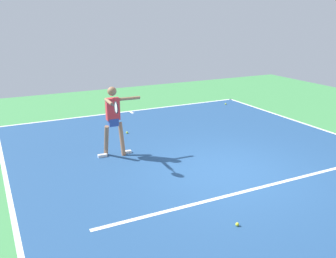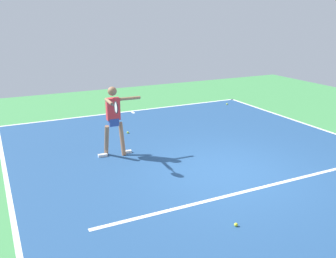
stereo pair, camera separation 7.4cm
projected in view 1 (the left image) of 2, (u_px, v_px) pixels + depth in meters
name	position (u px, v px, depth m)	size (l,w,h in m)	color
ground_plane	(228.00, 172.00, 8.81)	(22.31, 22.31, 0.00)	#428E4C
court_surface	(228.00, 172.00, 8.81)	(9.57, 13.04, 0.00)	navy
court_line_baseline_near	(130.00, 111.00, 14.33)	(9.57, 0.10, 0.01)	white
court_line_sideline_right	(14.00, 219.00, 6.78)	(0.10, 13.04, 0.01)	white
court_line_service	(255.00, 189.00, 7.97)	(7.18, 0.10, 0.01)	white
court_line_centre_mark	(132.00, 112.00, 14.16)	(0.10, 0.30, 0.01)	white
tennis_player	(114.00, 116.00, 9.55)	(1.20, 1.25, 1.85)	#9E7051
tennis_ball_far_corner	(226.00, 104.00, 15.37)	(0.07, 0.07, 0.07)	#CCE033
tennis_ball_near_service_line	(237.00, 224.00, 6.57)	(0.07, 0.07, 0.07)	yellow
tennis_ball_by_sideline	(127.00, 133.00, 11.66)	(0.07, 0.07, 0.07)	#C6E53D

